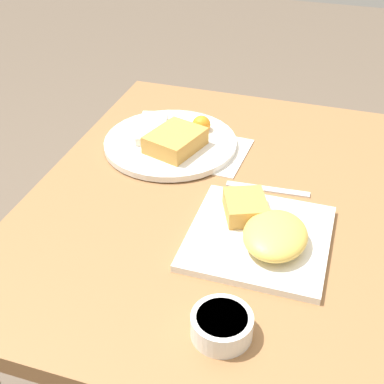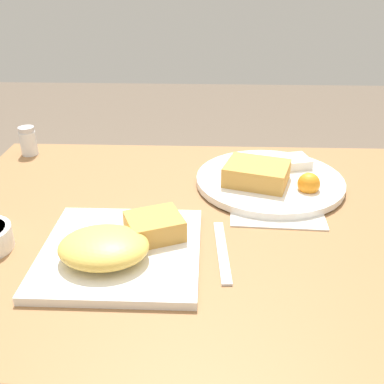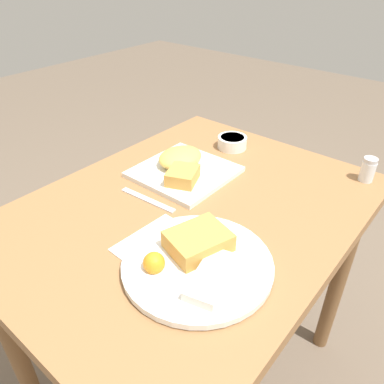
% 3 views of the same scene
% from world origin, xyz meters
% --- Properties ---
extents(dining_table, '(0.95, 0.73, 0.73)m').
position_xyz_m(dining_table, '(0.00, 0.00, 0.63)').
color(dining_table, olive).
rests_on(dining_table, ground_plane).
extents(menu_card, '(0.19, 0.28, 0.00)m').
position_xyz_m(menu_card, '(0.16, 0.11, 0.73)').
color(menu_card, silver).
rests_on(menu_card, dining_table).
extents(plate_square_near, '(0.25, 0.25, 0.06)m').
position_xyz_m(plate_square_near, '(-0.11, -0.12, 0.75)').
color(plate_square_near, white).
rests_on(plate_square_near, dining_table).
extents(plate_oval_far, '(0.30, 0.30, 0.05)m').
position_xyz_m(plate_oval_far, '(0.15, 0.14, 0.75)').
color(plate_oval_far, white).
rests_on(plate_oval_far, menu_card).
extents(sauce_ramekin, '(0.09, 0.09, 0.04)m').
position_xyz_m(sauce_ramekin, '(-0.34, -0.11, 0.75)').
color(sauce_ramekin, white).
rests_on(sauce_ramekin, dining_table).
extents(butter_knife, '(0.03, 0.17, 0.00)m').
position_xyz_m(butter_knife, '(0.05, -0.10, 0.73)').
color(butter_knife, silver).
rests_on(butter_knife, dining_table).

